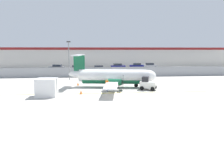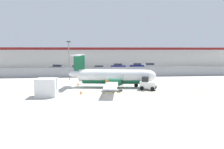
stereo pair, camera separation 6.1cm
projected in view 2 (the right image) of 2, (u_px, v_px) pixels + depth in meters
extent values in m
plane|color=#BCB7AD|center=(119.00, 96.00, 24.32)|extent=(140.00, 140.00, 0.00)
cube|color=yellow|center=(117.00, 93.00, 26.29)|extent=(84.00, 0.20, 0.01)
cube|color=gray|center=(109.00, 72.00, 42.00)|extent=(98.00, 0.04, 2.00)
cylinder|color=slate|center=(109.00, 67.00, 41.87)|extent=(98.00, 0.10, 0.10)
cube|color=#38383A|center=(106.00, 71.00, 53.49)|extent=(98.00, 17.00, 0.12)
cube|color=beige|center=(103.00, 57.00, 71.40)|extent=(91.00, 8.00, 6.50)
cube|color=maroon|center=(104.00, 49.00, 67.09)|extent=(91.00, 0.20, 0.80)
cylinder|color=white|center=(113.00, 76.00, 30.39)|extent=(10.37, 3.30, 1.90)
ellipsoid|color=white|center=(148.00, 76.00, 30.09)|extent=(2.58, 2.11, 1.80)
ellipsoid|color=white|center=(78.00, 74.00, 30.67)|extent=(3.00, 1.43, 1.05)
cylinder|color=#145938|center=(113.00, 79.00, 30.46)|extent=(9.28, 2.74, 1.48)
cube|color=white|center=(113.00, 79.00, 30.46)|extent=(3.80, 16.07, 0.18)
cylinder|color=#145938|center=(115.00, 77.00, 33.02)|extent=(2.30, 1.20, 0.90)
cone|color=black|center=(122.00, 77.00, 32.96)|extent=(0.51, 0.50, 0.44)
cylinder|color=#262626|center=(123.00, 77.00, 32.95)|extent=(0.33, 2.09, 2.10)
cylinder|color=#145938|center=(114.00, 82.00, 27.87)|extent=(2.30, 1.20, 0.90)
cone|color=black|center=(122.00, 82.00, 27.81)|extent=(0.51, 0.50, 0.44)
cylinder|color=#262626|center=(123.00, 82.00, 27.80)|extent=(0.33, 2.09, 2.10)
cube|color=#145938|center=(79.00, 65.00, 30.49)|extent=(1.71, 0.41, 3.10)
cube|color=white|center=(78.00, 55.00, 30.30)|extent=(1.76, 4.91, 0.14)
cylinder|color=#59595B|center=(136.00, 82.00, 30.31)|extent=(0.16, 0.16, 0.97)
cylinder|color=black|center=(136.00, 85.00, 30.37)|extent=(0.62, 0.30, 0.60)
cylinder|color=#59595B|center=(111.00, 79.00, 32.71)|extent=(0.16, 0.16, 0.90)
cylinder|color=black|center=(111.00, 82.00, 32.77)|extent=(0.78, 0.32, 0.76)
cylinder|color=#59595B|center=(110.00, 84.00, 28.33)|extent=(0.16, 0.16, 0.90)
cylinder|color=black|center=(110.00, 87.00, 28.39)|extent=(0.78, 0.32, 0.76)
cube|color=silver|center=(148.00, 85.00, 28.28)|extent=(2.46, 1.88, 0.90)
cube|color=black|center=(145.00, 79.00, 28.30)|extent=(1.22, 1.28, 0.70)
cube|color=black|center=(156.00, 87.00, 27.95)|extent=(0.58, 1.07, 0.30)
cylinder|color=black|center=(154.00, 87.00, 28.66)|extent=(0.59, 0.39, 0.56)
cylinder|color=black|center=(153.00, 89.00, 27.54)|extent=(0.59, 0.39, 0.56)
cylinder|color=black|center=(143.00, 87.00, 29.14)|extent=(0.59, 0.39, 0.56)
cylinder|color=black|center=(142.00, 88.00, 28.01)|extent=(0.59, 0.39, 0.56)
cylinder|color=#191E4C|center=(107.00, 88.00, 27.33)|extent=(0.23, 0.23, 0.85)
cylinder|color=#191E4C|center=(106.00, 88.00, 27.47)|extent=(0.23, 0.23, 0.85)
cylinder|color=orange|center=(107.00, 83.00, 27.32)|extent=(0.48, 0.48, 0.60)
cylinder|color=orange|center=(108.00, 83.00, 27.15)|extent=(0.14, 0.14, 0.55)
cylinder|color=orange|center=(106.00, 83.00, 27.47)|extent=(0.14, 0.14, 0.55)
sphere|color=tan|center=(107.00, 80.00, 27.26)|extent=(0.22, 0.22, 0.22)
cube|color=silver|center=(47.00, 87.00, 24.30)|extent=(2.42, 2.03, 2.20)
cube|color=#333338|center=(47.00, 87.00, 24.30)|extent=(2.44, 0.11, 2.20)
cube|color=orange|center=(149.00, 85.00, 31.81)|extent=(0.36, 0.36, 0.04)
cone|color=orange|center=(149.00, 83.00, 31.78)|extent=(0.28, 0.28, 0.60)
cylinder|color=white|center=(149.00, 83.00, 31.77)|extent=(0.17, 0.17, 0.08)
cube|color=orange|center=(78.00, 85.00, 32.01)|extent=(0.36, 0.36, 0.04)
cone|color=orange|center=(78.00, 83.00, 31.98)|extent=(0.28, 0.28, 0.60)
cylinder|color=white|center=(78.00, 83.00, 31.97)|extent=(0.17, 0.17, 0.08)
cube|color=orange|center=(81.00, 94.00, 25.66)|extent=(0.36, 0.36, 0.04)
cone|color=orange|center=(81.00, 91.00, 25.62)|extent=(0.28, 0.28, 0.60)
cylinder|color=white|center=(81.00, 91.00, 25.61)|extent=(0.17, 0.17, 0.08)
cube|color=slate|center=(57.00, 68.00, 54.94)|extent=(4.37, 2.17, 0.80)
cube|color=#262D38|center=(57.00, 65.00, 54.85)|extent=(2.36, 1.80, 0.56)
cylinder|color=black|center=(51.00, 69.00, 54.13)|extent=(0.62, 0.27, 0.60)
cylinder|color=black|center=(53.00, 69.00, 55.91)|extent=(0.62, 0.27, 0.60)
cylinder|color=black|center=(61.00, 69.00, 54.04)|extent=(0.62, 0.27, 0.60)
cylinder|color=black|center=(63.00, 69.00, 55.82)|extent=(0.62, 0.27, 0.60)
cube|color=black|center=(76.00, 69.00, 52.19)|extent=(4.37, 2.18, 0.80)
cube|color=#262D38|center=(77.00, 66.00, 52.14)|extent=(2.37, 1.81, 0.56)
cylinder|color=black|center=(71.00, 70.00, 51.08)|extent=(0.62, 0.27, 0.60)
cylinder|color=black|center=(71.00, 70.00, 52.83)|extent=(0.62, 0.27, 0.60)
cylinder|color=black|center=(82.00, 70.00, 51.63)|extent=(0.62, 0.27, 0.60)
cylinder|color=black|center=(81.00, 70.00, 53.38)|extent=(0.62, 0.27, 0.60)
cube|color=gray|center=(100.00, 69.00, 51.60)|extent=(4.26, 1.85, 0.80)
cube|color=#262D38|center=(99.00, 66.00, 51.51)|extent=(2.26, 1.64, 0.56)
cylinder|color=black|center=(105.00, 70.00, 52.60)|extent=(0.61, 0.22, 0.60)
cylinder|color=black|center=(105.00, 71.00, 50.82)|extent=(0.61, 0.22, 0.60)
cylinder|color=black|center=(94.00, 70.00, 52.47)|extent=(0.61, 0.22, 0.60)
cylinder|color=black|center=(94.00, 71.00, 50.69)|extent=(0.61, 0.22, 0.60)
cube|color=navy|center=(118.00, 67.00, 58.52)|extent=(4.31, 1.98, 0.80)
cube|color=#262D38|center=(118.00, 64.00, 58.42)|extent=(2.30, 1.71, 0.56)
cylinder|color=black|center=(122.00, 68.00, 59.65)|extent=(0.61, 0.24, 0.60)
cylinder|color=black|center=(124.00, 68.00, 57.89)|extent=(0.61, 0.24, 0.60)
cylinder|color=black|center=(113.00, 68.00, 59.23)|extent=(0.61, 0.24, 0.60)
cylinder|color=black|center=(114.00, 68.00, 57.47)|extent=(0.61, 0.24, 0.60)
cube|color=navy|center=(137.00, 66.00, 60.17)|extent=(4.35, 2.13, 0.80)
cube|color=#262D38|center=(137.00, 64.00, 60.09)|extent=(2.35, 1.78, 0.56)
cylinder|color=black|center=(132.00, 68.00, 59.35)|extent=(0.62, 0.26, 0.60)
cylinder|color=black|center=(132.00, 67.00, 61.13)|extent=(0.62, 0.26, 0.60)
cylinder|color=black|center=(142.00, 68.00, 59.29)|extent=(0.62, 0.26, 0.60)
cylinder|color=black|center=(141.00, 67.00, 61.08)|extent=(0.62, 0.26, 0.60)
cube|color=silver|center=(150.00, 66.00, 60.81)|extent=(4.20, 1.71, 0.80)
cube|color=#262D38|center=(150.00, 64.00, 60.72)|extent=(2.20, 1.57, 0.56)
cylinder|color=black|center=(154.00, 67.00, 61.85)|extent=(0.60, 0.20, 0.60)
cylinder|color=black|center=(156.00, 67.00, 60.07)|extent=(0.60, 0.20, 0.60)
cylinder|color=black|center=(145.00, 67.00, 61.63)|extent=(0.60, 0.20, 0.60)
cylinder|color=black|center=(147.00, 67.00, 59.85)|extent=(0.60, 0.20, 0.60)
cylinder|color=slate|center=(69.00, 61.00, 37.34)|extent=(0.16, 0.16, 7.00)
cube|color=#333333|center=(69.00, 42.00, 36.89)|extent=(0.70, 0.30, 0.24)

